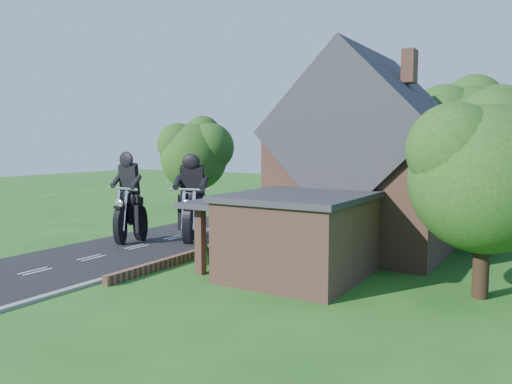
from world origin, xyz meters
The scene contains 19 objects.
ground centered at (0.00, 0.00, 0.00)m, with size 120.00×120.00×0.00m, color #1F5818.
road centered at (0.00, 0.00, 0.01)m, with size 7.00×80.00×0.02m, color black.
kerb centered at (3.65, 0.00, 0.06)m, with size 0.30×80.00×0.12m, color gray.
garden_wall centered at (4.30, 5.00, 0.20)m, with size 0.30×22.00×0.40m, color brown.
house centered at (10.49, 6.00, 4.34)m, with size 9.54×8.64×10.24m.
annex centered at (9.87, -0.80, 1.77)m, with size 7.05×5.94×3.44m.
tree_annex_side centered at (17.13, 0.10, 4.69)m, with size 5.64×5.20×7.48m.
tree_house_right centered at (16.65, 8.62, 5.19)m, with size 6.51×6.00×8.40m.
tree_behind_house centered at (14.18, 16.14, 6.23)m, with size 7.81×7.20×10.08m.
tree_behind_left centered at (8.16, 17.13, 5.73)m, with size 6.94×6.40×9.16m.
tree_far_road centered at (-6.86, 14.11, 4.84)m, with size 6.08×5.60×7.84m.
shrub_a centered at (5.30, -1.00, 0.55)m, with size 0.90×0.90×1.10m, color #103414.
shrub_b centered at (5.30, 1.50, 0.55)m, with size 0.90×0.90×1.10m, color #103414.
shrub_c centered at (5.30, 4.00, 0.55)m, with size 0.90×0.90×1.10m, color #103414.
shrub_d centered at (5.30, 9.00, 0.55)m, with size 0.90×0.90×1.10m, color #103414.
shrub_e centered at (5.30, 11.50, 0.55)m, with size 0.90×0.90×1.10m, color #103414.
shrub_f centered at (5.30, 14.00, 0.55)m, with size 0.90×0.90×1.10m, color #103414.
motorcycle_lead centered at (1.69, 2.65, 0.73)m, with size 0.40×1.58×1.47m, color black, non-canonical shape.
motorcycle_follow centered at (-1.04, 0.59, 0.75)m, with size 0.41×1.62×1.51m, color black, non-canonical shape.
Camera 1 is at (19.02, -18.91, 5.45)m, focal length 35.00 mm.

